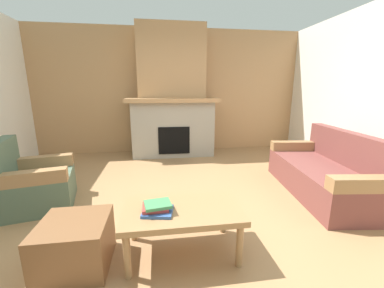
# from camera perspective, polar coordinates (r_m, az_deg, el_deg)

# --- Properties ---
(ground) EXTENTS (9.00, 9.00, 0.00)m
(ground) POSITION_cam_1_polar(r_m,az_deg,el_deg) (2.89, -0.97, -16.19)
(ground) COLOR #9E754C
(wall_back_wood_panel) EXTENTS (6.00, 0.12, 2.70)m
(wall_back_wood_panel) POSITION_cam_1_polar(r_m,az_deg,el_deg) (5.50, -5.10, 12.48)
(wall_back_wood_panel) COLOR tan
(wall_back_wood_panel) RESTS_ON ground
(fireplace) EXTENTS (1.90, 0.82, 2.70)m
(fireplace) POSITION_cam_1_polar(r_m,az_deg,el_deg) (5.13, -4.81, 10.35)
(fireplace) COLOR gray
(fireplace) RESTS_ON ground
(couch) EXTENTS (1.05, 1.89, 0.85)m
(couch) POSITION_cam_1_polar(r_m,az_deg,el_deg) (3.75, 29.74, -6.16)
(couch) COLOR brown
(couch) RESTS_ON ground
(armchair) EXTENTS (0.91, 0.91, 0.85)m
(armchair) POSITION_cam_1_polar(r_m,az_deg,el_deg) (3.48, -34.07, -8.00)
(armchair) COLOR #4C604C
(armchair) RESTS_ON ground
(coffee_table) EXTENTS (1.00, 0.60, 0.43)m
(coffee_table) POSITION_cam_1_polar(r_m,az_deg,el_deg) (2.11, -2.48, -16.39)
(coffee_table) COLOR #997047
(coffee_table) RESTS_ON ground
(ottoman) EXTENTS (0.52, 0.52, 0.40)m
(ottoman) POSITION_cam_1_polar(r_m,az_deg,el_deg) (2.26, -26.32, -20.86)
(ottoman) COLOR brown
(ottoman) RESTS_ON ground
(book_stack_near_edge) EXTENTS (0.27, 0.24, 0.08)m
(book_stack_near_edge) POSITION_cam_1_polar(r_m,az_deg,el_deg) (2.01, -8.48, -15.04)
(book_stack_near_edge) COLOR #335699
(book_stack_near_edge) RESTS_ON coffee_table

